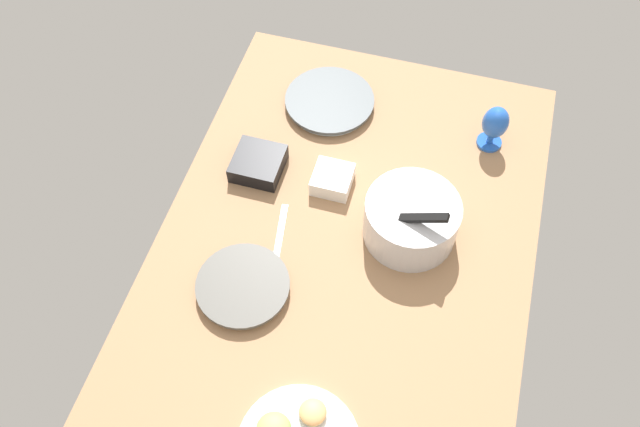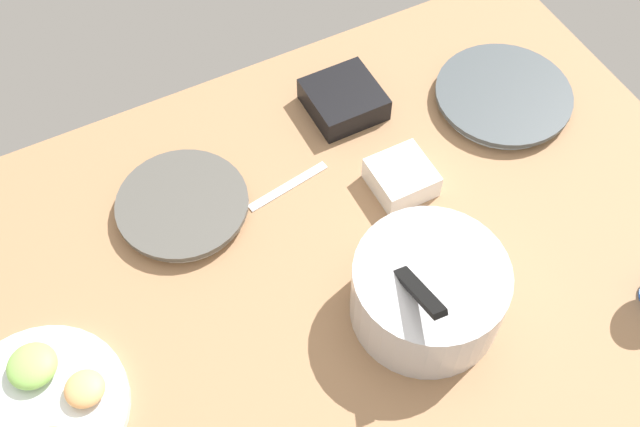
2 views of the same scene
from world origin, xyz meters
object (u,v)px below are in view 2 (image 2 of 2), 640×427
Objects in this scene: dinner_plate_right at (183,206)px; square_bowl_black at (344,98)px; mixing_bowl at (428,290)px; square_bowl_white at (402,177)px; dinner_plate_left at (503,96)px; fruit_platter at (39,407)px.

square_bowl_black is (-39.53, -9.06, 1.37)cm from dinner_plate_right.
mixing_bowl is 27.45cm from square_bowl_white.
dinner_plate_left is 107.68cm from fruit_platter.
square_bowl_black and square_bowl_white have the same top height.
mixing_bowl is 0.90× the size of fruit_platter.
fruit_platter is at bearing -11.13° from mixing_bowl.
dinner_plate_left is 2.56× the size of square_bowl_white.
dinner_plate_right is (70.32, -4.63, 0.15)cm from dinner_plate_left.
square_bowl_black is at bearing -167.10° from dinner_plate_right.
mixing_bowl is at bearing 40.29° from dinner_plate_left.
mixing_bowl reaches higher than dinner_plate_left.
square_bowl_white is at bearing 90.94° from square_bowl_black.
mixing_bowl is 66.44cm from fruit_platter.
square_bowl_white is at bearing 160.88° from dinner_plate_right.
dinner_plate_right is 0.96× the size of mixing_bowl.
fruit_platter is 76.11cm from square_bowl_white.
square_bowl_white is at bearing 16.83° from dinner_plate_left.
square_bowl_black is (-74.71, -35.27, 1.26)cm from fruit_platter.
square_bowl_black is (-9.74, -48.05, -4.23)cm from mixing_bowl.
fruit_platter is (35.18, 26.21, 0.11)cm from dinner_plate_right.
dinner_plate_left is at bearing -163.17° from square_bowl_white.
square_bowl_white is at bearing -111.91° from mixing_bowl.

